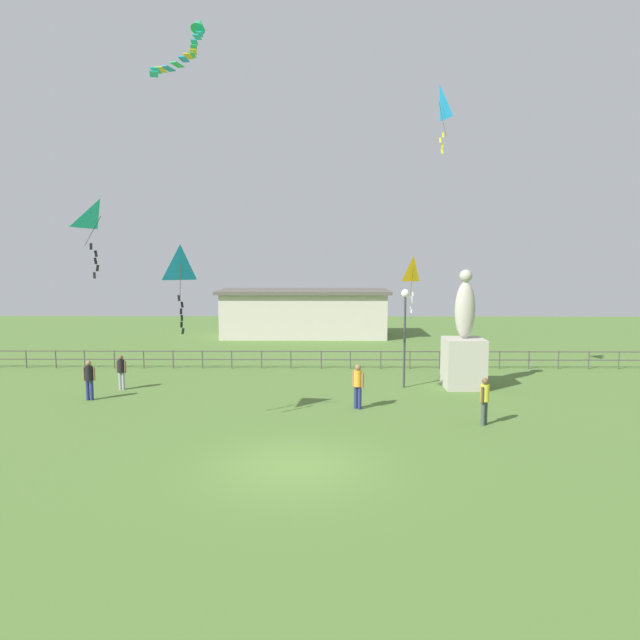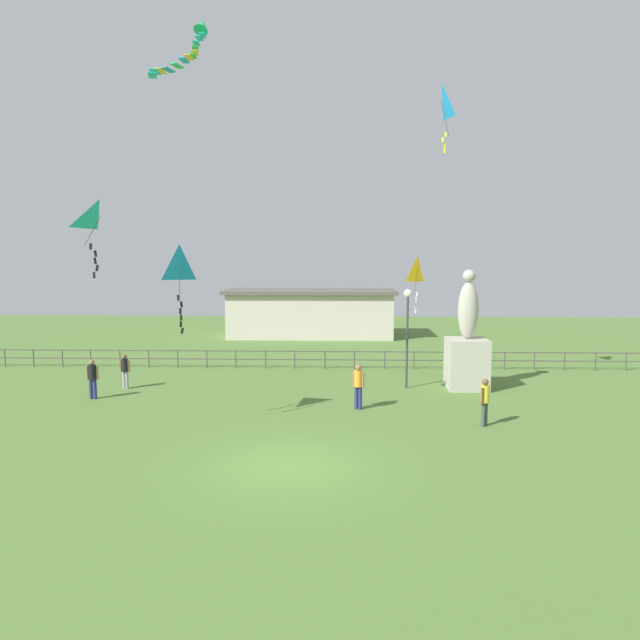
# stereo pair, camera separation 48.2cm
# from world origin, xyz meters

# --- Properties ---
(ground_plane) EXTENTS (80.00, 80.00, 0.00)m
(ground_plane) POSITION_xyz_m (0.00, 0.00, 0.00)
(ground_plane) COLOR #517533
(statue_monument) EXTENTS (1.73, 1.73, 5.30)m
(statue_monument) POSITION_xyz_m (7.11, 9.76, 1.68)
(statue_monument) COLOR #B2AD9E
(statue_monument) RESTS_ON ground_plane
(lamppost) EXTENTS (0.36, 0.36, 4.43)m
(lamppost) POSITION_xyz_m (4.45, 9.72, 3.22)
(lamppost) COLOR #38383D
(lamppost) RESTS_ON ground_plane
(person_0) EXTENTS (0.45, 0.35, 1.75)m
(person_0) POSITION_xyz_m (2.16, 6.11, 1.01)
(person_0) COLOR navy
(person_0) RESTS_ON ground_plane
(person_1) EXTENTS (0.46, 0.29, 1.54)m
(person_1) POSITION_xyz_m (-8.10, 9.18, 0.89)
(person_1) COLOR #99999E
(person_1) RESTS_ON ground_plane
(person_2) EXTENTS (0.50, 0.31, 1.65)m
(person_2) POSITION_xyz_m (-8.77, 7.34, 0.95)
(person_2) COLOR navy
(person_2) RESTS_ON ground_plane
(person_3) EXTENTS (0.37, 0.40, 1.67)m
(person_3) POSITION_xyz_m (6.48, 4.03, 0.96)
(person_3) COLOR #3F4C47
(person_3) RESTS_ON ground_plane
(kite_0) EXTENTS (0.90, 0.71, 2.93)m
(kite_0) POSITION_xyz_m (-3.78, 2.99, 5.53)
(kite_0) COLOR #198CD1
(kite_1) EXTENTS (0.66, 0.85, 2.77)m
(kite_1) POSITION_xyz_m (5.56, 8.76, 12.10)
(kite_1) COLOR #198CD1
(kite_2) EXTENTS (0.94, 1.19, 2.34)m
(kite_2) POSITION_xyz_m (-5.91, 1.96, 7.02)
(kite_2) COLOR #19B2B2
(kite_3) EXTENTS (0.77, 0.60, 2.93)m
(kite_3) POSITION_xyz_m (5.38, 13.59, 5.12)
(kite_3) COLOR yellow
(streamer_kite) EXTENTS (0.97, 8.13, 4.63)m
(streamer_kite) POSITION_xyz_m (-4.30, 8.53, 14.92)
(streamer_kite) COLOR #1EB759
(waterfront_railing) EXTENTS (36.00, 0.06, 0.95)m
(waterfront_railing) POSITION_xyz_m (-0.27, 14.00, 0.63)
(waterfront_railing) COLOR #4C4742
(waterfront_railing) RESTS_ON ground_plane
(pavilion_building) EXTENTS (12.35, 4.90, 3.43)m
(pavilion_building) POSITION_xyz_m (-0.65, 26.00, 1.74)
(pavilion_building) COLOR beige
(pavilion_building) RESTS_ON ground_plane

